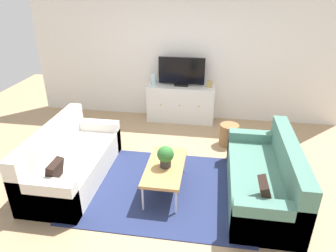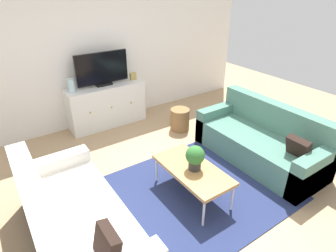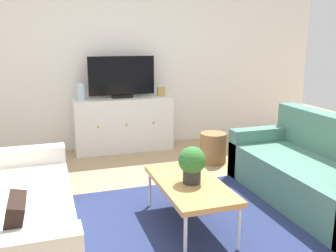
{
  "view_description": "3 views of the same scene",
  "coord_description": "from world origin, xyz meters",
  "px_view_note": "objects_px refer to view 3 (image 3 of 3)",
  "views": [
    {
      "loc": [
        0.63,
        -3.71,
        2.76
      ],
      "look_at": [
        0.0,
        0.31,
        0.79
      ],
      "focal_mm": 32.79,
      "sensor_mm": 36.0,
      "label": 1
    },
    {
      "loc": [
        -1.76,
        -2.27,
        2.43
      ],
      "look_at": [
        0.0,
        0.31,
        0.79
      ],
      "focal_mm": 29.9,
      "sensor_mm": 36.0,
      "label": 2
    },
    {
      "loc": [
        -1.07,
        -2.92,
        1.59
      ],
      "look_at": [
        0.0,
        0.31,
        0.79
      ],
      "focal_mm": 40.03,
      "sensor_mm": 36.0,
      "label": 3
    }
  ],
  "objects_px": {
    "couch_right_side": "(320,175)",
    "mantel_clock": "(161,91)",
    "potted_plant": "(192,163)",
    "glass_vase": "(81,92)",
    "couch_left_side": "(3,219)",
    "flat_screen_tv": "(122,77)",
    "coffee_table": "(190,185)",
    "wicker_basket": "(213,148)",
    "tv_console": "(123,124)"
  },
  "relations": [
    {
      "from": "potted_plant",
      "to": "tv_console",
      "type": "bearing_deg",
      "value": 91.77
    },
    {
      "from": "coffee_table",
      "to": "couch_right_side",
      "type": "bearing_deg",
      "value": 2.53
    },
    {
      "from": "couch_right_side",
      "to": "tv_console",
      "type": "distance_m",
      "value": 2.79
    },
    {
      "from": "couch_left_side",
      "to": "couch_right_side",
      "type": "relative_size",
      "value": 1.0
    },
    {
      "from": "potted_plant",
      "to": "glass_vase",
      "type": "relative_size",
      "value": 1.41
    },
    {
      "from": "wicker_basket",
      "to": "coffee_table",
      "type": "bearing_deg",
      "value": -121.6
    },
    {
      "from": "coffee_table",
      "to": "glass_vase",
      "type": "xyz_separation_m",
      "value": [
        -0.64,
        2.44,
        0.49
      ]
    },
    {
      "from": "coffee_table",
      "to": "flat_screen_tv",
      "type": "xyz_separation_m",
      "value": [
        -0.07,
        2.46,
        0.67
      ]
    },
    {
      "from": "couch_right_side",
      "to": "tv_console",
      "type": "bearing_deg",
      "value": 121.76
    },
    {
      "from": "couch_left_side",
      "to": "potted_plant",
      "type": "xyz_separation_m",
      "value": [
        1.48,
        -0.09,
        0.31
      ]
    },
    {
      "from": "potted_plant",
      "to": "flat_screen_tv",
      "type": "height_order",
      "value": "flat_screen_tv"
    },
    {
      "from": "potted_plant",
      "to": "tv_console",
      "type": "xyz_separation_m",
      "value": [
        -0.08,
        2.46,
        -0.2
      ]
    },
    {
      "from": "couch_right_side",
      "to": "coffee_table",
      "type": "distance_m",
      "value": 1.41
    },
    {
      "from": "wicker_basket",
      "to": "couch_right_side",
      "type": "bearing_deg",
      "value": -71.55
    },
    {
      "from": "couch_left_side",
      "to": "flat_screen_tv",
      "type": "height_order",
      "value": "flat_screen_tv"
    },
    {
      "from": "wicker_basket",
      "to": "couch_left_side",
      "type": "bearing_deg",
      "value": -149.01
    },
    {
      "from": "coffee_table",
      "to": "potted_plant",
      "type": "xyz_separation_m",
      "value": [
        0.01,
        -0.02,
        0.2
      ]
    },
    {
      "from": "couch_left_side",
      "to": "mantel_clock",
      "type": "relative_size",
      "value": 14.67
    },
    {
      "from": "wicker_basket",
      "to": "glass_vase",
      "type": "bearing_deg",
      "value": 149.11
    },
    {
      "from": "couch_left_side",
      "to": "tv_console",
      "type": "distance_m",
      "value": 2.76
    },
    {
      "from": "coffee_table",
      "to": "tv_console",
      "type": "xyz_separation_m",
      "value": [
        -0.07,
        2.44,
        0.0
      ]
    },
    {
      "from": "couch_right_side",
      "to": "coffee_table",
      "type": "relative_size",
      "value": 1.85
    },
    {
      "from": "coffee_table",
      "to": "mantel_clock",
      "type": "distance_m",
      "value": 2.53
    },
    {
      "from": "couch_right_side",
      "to": "tv_console",
      "type": "height_order",
      "value": "couch_right_side"
    },
    {
      "from": "couch_right_side",
      "to": "wicker_basket",
      "type": "distance_m",
      "value": 1.52
    },
    {
      "from": "couch_left_side",
      "to": "glass_vase",
      "type": "height_order",
      "value": "glass_vase"
    },
    {
      "from": "coffee_table",
      "to": "wicker_basket",
      "type": "height_order",
      "value": "coffee_table"
    },
    {
      "from": "couch_right_side",
      "to": "coffee_table",
      "type": "height_order",
      "value": "couch_right_side"
    },
    {
      "from": "potted_plant",
      "to": "couch_left_side",
      "type": "bearing_deg",
      "value": 176.7
    },
    {
      "from": "potted_plant",
      "to": "tv_console",
      "type": "relative_size",
      "value": 0.22
    },
    {
      "from": "tv_console",
      "to": "flat_screen_tv",
      "type": "distance_m",
      "value": 0.67
    },
    {
      "from": "flat_screen_tv",
      "to": "glass_vase",
      "type": "relative_size",
      "value": 4.25
    },
    {
      "from": "potted_plant",
      "to": "glass_vase",
      "type": "xyz_separation_m",
      "value": [
        -0.65,
        2.46,
        0.29
      ]
    },
    {
      "from": "mantel_clock",
      "to": "wicker_basket",
      "type": "distance_m",
      "value": 1.2
    },
    {
      "from": "couch_left_side",
      "to": "coffee_table",
      "type": "distance_m",
      "value": 1.48
    },
    {
      "from": "glass_vase",
      "to": "mantel_clock",
      "type": "xyz_separation_m",
      "value": [
        1.15,
        0.0,
        -0.04
      ]
    },
    {
      "from": "tv_console",
      "to": "wicker_basket",
      "type": "bearing_deg",
      "value": -43.39
    },
    {
      "from": "potted_plant",
      "to": "glass_vase",
      "type": "distance_m",
      "value": 2.56
    },
    {
      "from": "coffee_table",
      "to": "mantel_clock",
      "type": "relative_size",
      "value": 7.94
    },
    {
      "from": "couch_left_side",
      "to": "potted_plant",
      "type": "relative_size",
      "value": 6.13
    },
    {
      "from": "tv_console",
      "to": "mantel_clock",
      "type": "height_order",
      "value": "mantel_clock"
    },
    {
      "from": "couch_right_side",
      "to": "mantel_clock",
      "type": "height_order",
      "value": "mantel_clock"
    },
    {
      "from": "couch_left_side",
      "to": "couch_right_side",
      "type": "bearing_deg",
      "value": 0.0
    },
    {
      "from": "glass_vase",
      "to": "wicker_basket",
      "type": "relative_size",
      "value": 0.56
    },
    {
      "from": "couch_left_side",
      "to": "coffee_table",
      "type": "xyz_separation_m",
      "value": [
        1.47,
        -0.06,
        0.1
      ]
    },
    {
      "from": "tv_console",
      "to": "wicker_basket",
      "type": "distance_m",
      "value": 1.37
    },
    {
      "from": "couch_right_side",
      "to": "flat_screen_tv",
      "type": "relative_size",
      "value": 2.04
    },
    {
      "from": "couch_left_side",
      "to": "glass_vase",
      "type": "xyz_separation_m",
      "value": [
        0.83,
        2.37,
        0.6
      ]
    },
    {
      "from": "flat_screen_tv",
      "to": "glass_vase",
      "type": "height_order",
      "value": "flat_screen_tv"
    },
    {
      "from": "potted_plant",
      "to": "wicker_basket",
      "type": "xyz_separation_m",
      "value": [
        0.91,
        1.52,
        -0.39
      ]
    }
  ]
}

